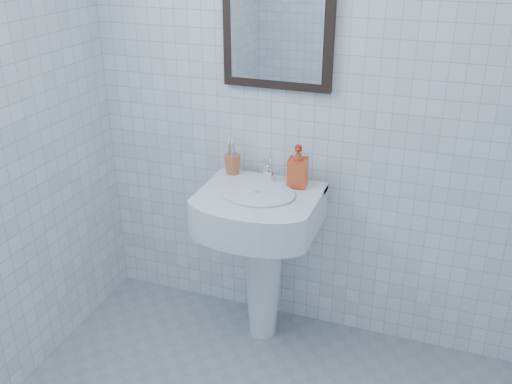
% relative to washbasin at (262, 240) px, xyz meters
% --- Properties ---
extents(wall_back, '(2.20, 0.02, 2.50)m').
position_rel_washbasin_xyz_m(wall_back, '(0.18, 0.21, 0.69)').
color(wall_back, silver).
rests_on(wall_back, ground).
extents(washbasin, '(0.54, 0.39, 0.83)m').
position_rel_washbasin_xyz_m(washbasin, '(0.00, 0.00, 0.00)').
color(washbasin, white).
rests_on(washbasin, ground).
extents(faucet, '(0.05, 0.11, 0.13)m').
position_rel_washbasin_xyz_m(faucet, '(0.00, 0.10, 0.32)').
color(faucet, white).
rests_on(faucet, washbasin).
extents(toothbrush_cup, '(0.09, 0.09, 0.09)m').
position_rel_washbasin_xyz_m(toothbrush_cup, '(-0.19, 0.12, 0.31)').
color(toothbrush_cup, '#D16234').
rests_on(toothbrush_cup, washbasin).
extents(soap_dispenser, '(0.09, 0.10, 0.19)m').
position_rel_washbasin_xyz_m(soap_dispenser, '(0.14, 0.10, 0.36)').
color(soap_dispenser, red).
rests_on(soap_dispenser, washbasin).
extents(wall_mirror, '(0.50, 0.04, 0.62)m').
position_rel_washbasin_xyz_m(wall_mirror, '(-0.00, 0.20, 0.99)').
color(wall_mirror, black).
rests_on(wall_mirror, wall_back).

